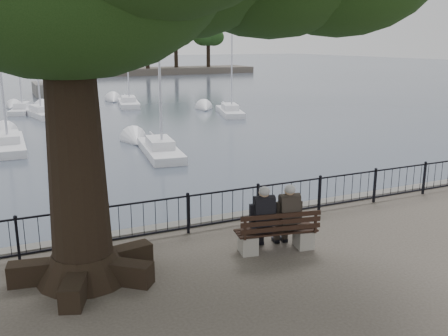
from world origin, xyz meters
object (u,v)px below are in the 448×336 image
person_right (286,218)px  bench (277,236)px  lion_monument (62,74)px  person_left (262,221)px

person_right → bench: bearing=-168.1°
person_right → lion_monument: lion_monument is taller
person_left → bench: bearing=-27.9°
person_left → person_right: (0.60, -0.11, 0.00)m
bench → person_left: person_left is taller
lion_monument → person_left: bearing=-92.1°
bench → lion_monument: (1.52, 49.32, 0.92)m
bench → lion_monument: 49.36m
bench → person_left: bearing=152.1°
person_left → person_right: bearing=-10.3°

